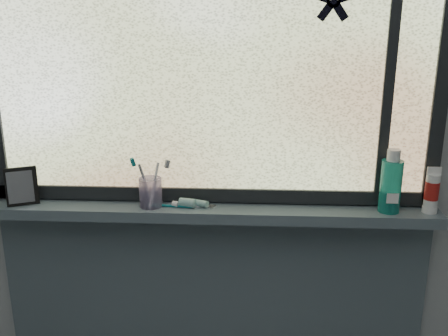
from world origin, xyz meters
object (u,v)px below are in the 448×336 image
object	(u,v)px
vanity_mirror	(22,186)
toothbrush_cup	(151,192)
cream_tube	(432,188)
mouthwash_bottle	(391,181)

from	to	relation	value
vanity_mirror	toothbrush_cup	bearing A→B (deg)	-24.10
vanity_mirror	cream_tube	xyz separation A→B (m)	(1.44, 0.00, 0.02)
mouthwash_bottle	cream_tube	size ratio (longest dim) A/B	1.57
vanity_mirror	cream_tube	distance (m)	1.44
toothbrush_cup	cream_tube	distance (m)	0.98
toothbrush_cup	cream_tube	bearing A→B (deg)	-0.02
toothbrush_cup	cream_tube	world-z (taller)	cream_tube
vanity_mirror	toothbrush_cup	distance (m)	0.47
vanity_mirror	mouthwash_bottle	size ratio (longest dim) A/B	0.75
toothbrush_cup	mouthwash_bottle	world-z (taller)	mouthwash_bottle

